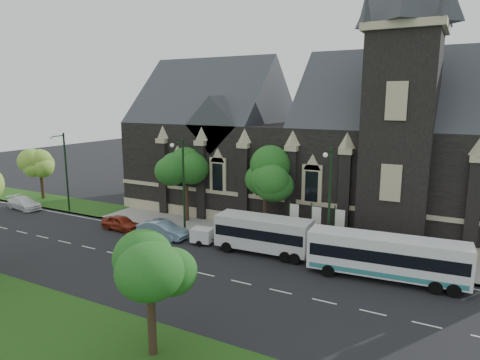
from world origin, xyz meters
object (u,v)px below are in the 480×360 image
Objects in this scene: tree_walk_far at (42,164)px; banner_flag_right at (338,225)px; tree_walk_left at (189,168)px; banner_flag_center at (314,222)px; sedan at (162,230)px; tree_walk_right at (269,174)px; tree_park_east at (155,267)px; tour_coach at (386,256)px; banner_flag_left at (292,219)px; box_trailer at (202,235)px; shuttle_bus at (263,233)px; car_far_white at (24,203)px; street_lamp_mid at (182,181)px; street_lamp_far at (64,168)px; car_far_red at (121,223)px; street_lamp_near at (329,197)px.

tree_walk_far reaches higher than banner_flag_right.
tree_walk_far is (-22.03, -0.53, -1.12)m from tree_walk_left.
banner_flag_center is 13.87m from sedan.
tree_walk_right is 1.02× the size of tree_walk_left.
tour_coach is (8.63, 14.61, -2.89)m from tree_park_east.
banner_flag_right is (4.00, 0.00, 0.00)m from banner_flag_left.
tree_walk_left reaches higher than tour_coach.
tour_coach is at bearing -8.09° from box_trailer.
shuttle_bus is 1.64× the size of sedan.
tour_coach is at bearing -25.08° from tree_walk_right.
car_far_white is (-20.81, 0.69, -0.10)m from sedan.
street_lamp_mid reaches higher than box_trailer.
street_lamp_mid is (1.80, -3.61, -0.62)m from tree_walk_left.
tree_park_east is 0.81× the size of tree_walk_right.
tree_park_east reaches higher than car_far_white.
tree_park_east is 18.46m from banner_flag_left.
tree_walk_left is 4.08m from street_lamp_mid.
banner_flag_left reaches higher than box_trailer.
tree_walk_right is at bearing 0.99° from tree_walk_far.
tree_walk_right reaches higher than tour_coach.
street_lamp_far is 25.16m from shuttle_bus.
sedan is at bearing -87.48° from car_far_red.
tree_walk_right is 29.81m from car_far_white.
tree_walk_right is 1.24× the size of tree_walk_far.
street_lamp_near is 2.25× the size of banner_flag_center.
tour_coach is 9.93m from shuttle_bus.
shuttle_bus is (-3.38, -3.01, -0.62)m from banner_flag_center.
banner_flag_center reaches higher than shuttle_bus.
tree_walk_right is at bearing -56.73° from sedan.
banner_flag_right is (7.08, -1.71, -3.43)m from tree_walk_right.
tree_walk_far is at bearing 31.49° from car_far_white.
banner_flag_center is 9.86m from box_trailer.
shuttle_bus is (8.91, -1.10, -3.35)m from street_lamp_mid.
street_lamp_far is 3.30× the size of box_trailer.
tree_park_east is at bearing -96.57° from banner_flag_center.
street_lamp_near reaches higher than box_trailer.
tree_walk_far is at bearing 162.60° from box_trailer.
car_far_white is at bearing 171.81° from box_trailer.
tree_walk_far is 34.20m from banner_flag_left.
banner_flag_center is (5.08, -1.71, -3.43)m from tree_walk_right.
street_lamp_far reaches higher than tree_park_east.
tree_park_east is at bearing -129.02° from car_far_red.
tree_walk_far is 0.57× the size of tour_coach.
tree_walk_far is 8.42m from street_lamp_far.
tree_walk_far reaches higher than car_far_red.
street_lamp_near is 15.66m from sedan.
tree_walk_left is 1.91× the size of banner_flag_right.
street_lamp_near reaches higher than car_far_red.
tree_walk_far is 23.78m from sedan.
tree_park_east is 18.91m from banner_flag_right.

